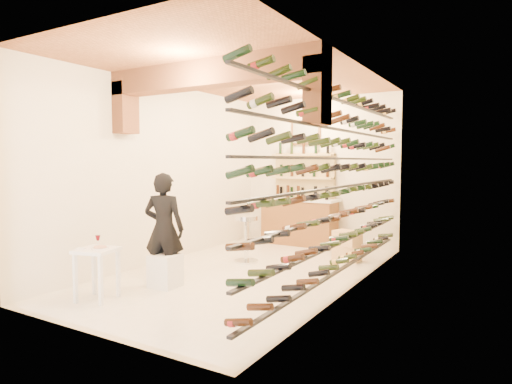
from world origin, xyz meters
TOP-DOWN VIEW (x-y plane):
  - ground at (0.00, 0.00)m, footprint 6.00×6.00m
  - room_shell at (0.00, -0.26)m, footprint 3.52×6.02m
  - wine_rack at (1.53, 0.00)m, footprint 0.32×5.70m
  - back_counter at (-0.30, 2.65)m, footprint 1.70×0.62m
  - back_shelving at (-0.30, 2.89)m, footprint 1.40×0.31m
  - tasting_table at (-0.94, -2.19)m, footprint 0.57×0.57m
  - white_stool at (-0.58, -1.29)m, footprint 0.40×0.40m
  - person at (-0.67, -1.20)m, footprint 0.70×0.57m
  - chrome_barstool at (-0.40, 0.64)m, footprint 0.43×0.43m
  - crate_lower at (1.12, 1.66)m, footprint 0.47×0.33m
  - crate_upper at (1.12, 1.66)m, footprint 0.54×0.45m

SIDE VIEW (x-z plane):
  - ground at x=0.00m, z-range 0.00..0.00m
  - crate_lower at x=1.12m, z-range 0.00..0.28m
  - white_stool at x=-0.58m, z-range 0.00..0.47m
  - crate_upper at x=1.12m, z-range 0.28..0.55m
  - chrome_barstool at x=-0.40m, z-range 0.07..0.90m
  - back_counter at x=-0.30m, z-range -0.11..1.18m
  - tasting_table at x=-0.94m, z-range 0.15..0.97m
  - person at x=-0.67m, z-range 0.00..1.65m
  - back_shelving at x=-0.30m, z-range -0.19..2.53m
  - wine_rack at x=1.53m, z-range 0.27..2.83m
  - room_shell at x=0.00m, z-range 0.65..3.86m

